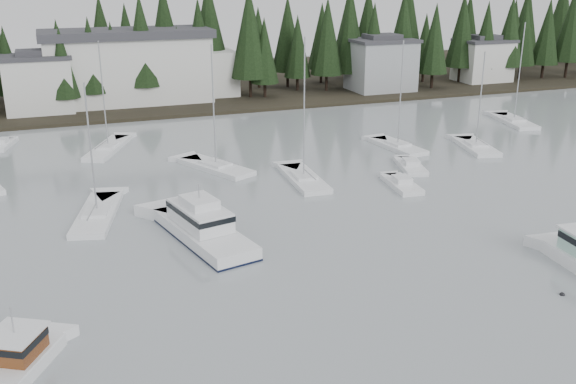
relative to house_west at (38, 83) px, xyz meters
name	(u,v)px	position (x,y,z in m)	size (l,w,h in m)	color
far_shore_land	(149,87)	(18.00, 18.00, -4.65)	(240.00, 54.00, 1.00)	black
conifer_treeline	(160,98)	(18.00, 7.00, -4.65)	(200.00, 22.00, 20.00)	black
house_west	(38,83)	(0.00, 0.00, 0.00)	(9.54, 7.42, 8.75)	silver
house_east_a	(381,64)	(54.00, -1.00, 0.25)	(10.60, 8.48, 9.25)	#999EA0
house_east_b	(483,59)	(76.00, 1.00, -0.25)	(9.54, 7.42, 8.25)	silver
harbor_inn	(142,66)	(15.04, 3.34, 1.12)	(29.50, 11.50, 10.90)	silver
lobster_boat_brown	(3,374)	(-2.34, -66.69, -4.19)	(6.47, 8.49, 4.06)	white
cabin_cruiser_center	(203,229)	(11.28, -52.21, -3.90)	(6.06, 12.14, 5.00)	white
sailboat_1	(216,168)	(16.79, -34.64, -4.59)	(6.65, 9.70, 13.34)	white
sailboat_2	(98,216)	(4.02, -44.58, -4.60)	(5.30, 10.46, 11.86)	white
sailboat_3	(304,180)	(23.89, -41.59, -4.57)	(3.43, 9.34, 14.45)	white
sailboat_5	(476,148)	(47.24, -37.21, -4.59)	(4.74, 8.59, 11.68)	white
sailboat_6	(514,122)	(60.20, -27.83, -4.58)	(4.97, 9.73, 13.85)	white
sailboat_9	(398,148)	(38.75, -33.94, -4.58)	(3.65, 8.55, 12.89)	white
sailboat_10	(108,149)	(7.01, -22.94, -4.59)	(6.64, 10.72, 12.92)	white
runabout_1	(402,185)	(32.03, -46.52, -4.52)	(2.91, 6.09, 1.42)	white
runabout_3	(1,146)	(-4.65, -17.17, -4.52)	(3.47, 5.56, 1.42)	white
runabout_4	(411,167)	(35.95, -41.59, -4.52)	(3.73, 6.36, 1.42)	white
mooring_buoy_dark	(562,295)	(30.66, -69.20, -4.65)	(0.36, 0.36, 0.36)	black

